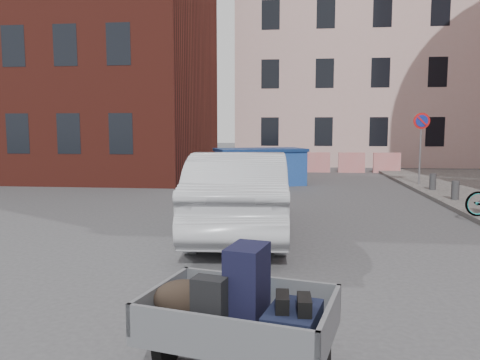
# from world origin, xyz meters

# --- Properties ---
(ground) EXTENTS (120.00, 120.00, 0.00)m
(ground) POSITION_xyz_m (0.00, 0.00, 0.00)
(ground) COLOR #38383A
(ground) RESTS_ON ground
(building_brick) EXTENTS (12.00, 10.00, 14.00)m
(building_brick) POSITION_xyz_m (-9.00, 13.00, 7.00)
(building_brick) COLOR #591E16
(building_brick) RESTS_ON ground
(building_pink) EXTENTS (16.00, 8.00, 14.00)m
(building_pink) POSITION_xyz_m (6.00, 22.00, 7.00)
(building_pink) COLOR #D0A9A0
(building_pink) RESTS_ON ground
(no_parking_sign) EXTENTS (0.60, 0.09, 2.65)m
(no_parking_sign) POSITION_xyz_m (6.00, 9.48, 2.01)
(no_parking_sign) COLOR gray
(no_parking_sign) RESTS_ON sidewalk
(barriers) EXTENTS (4.70, 0.18, 1.00)m
(barriers) POSITION_xyz_m (4.20, 15.00, 0.50)
(barriers) COLOR red
(barriers) RESTS_ON ground
(trailer) EXTENTS (1.81, 1.95, 1.20)m
(trailer) POSITION_xyz_m (0.74, -4.67, 0.61)
(trailer) COLOR black
(trailer) RESTS_ON ground
(dumpster) EXTENTS (3.79, 2.86, 1.42)m
(dumpster) POSITION_xyz_m (-0.00, 9.53, 0.72)
(dumpster) COLOR #234DA6
(dumpster) RESTS_ON ground
(silver_car) EXTENTS (2.14, 5.33, 1.72)m
(silver_car) POSITION_xyz_m (0.13, 1.00, 0.86)
(silver_car) COLOR #B1B3B9
(silver_car) RESTS_ON ground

